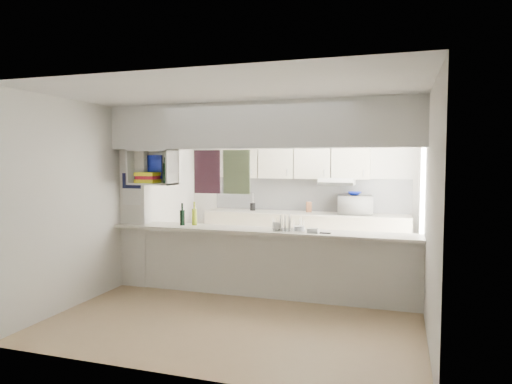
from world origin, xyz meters
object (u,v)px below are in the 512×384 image
at_px(dish_rack, 288,224).
at_px(wine_bottles, 189,217).
at_px(bowl, 355,194).
at_px(microwave, 355,205).

height_order(dish_rack, wine_bottles, wine_bottles).
relative_size(bowl, wine_bottles, 0.72).
bearing_deg(dish_rack, microwave, 54.43).
height_order(bowl, dish_rack, bowl).
distance_m(dish_rack, wine_bottles, 1.47).
distance_m(microwave, wine_bottles, 2.97).
xyz_separation_m(microwave, dish_rack, (-0.66, -2.13, -0.08)).
bearing_deg(microwave, bowl, -71.71).
bearing_deg(wine_bottles, bowl, 44.56).
bearing_deg(wine_bottles, microwave, 44.03).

